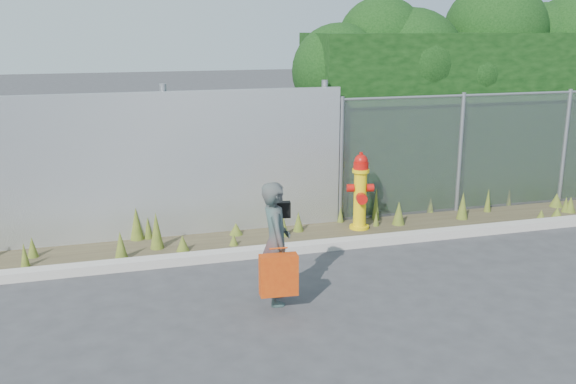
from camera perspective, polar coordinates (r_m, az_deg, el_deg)
The scene contains 10 objects.
ground at distance 7.59m, azimuth 5.21°, elevation -9.74°, with size 80.00×80.00×0.00m, color #353437.
curb at distance 9.15m, azimuth 1.11°, elevation -4.97°, with size 16.00×0.22×0.12m, color #AAA39A.
weed_strip at distance 9.98m, azimuth 4.00°, elevation -2.96°, with size 16.00×1.31×0.55m.
corrugated_fence at distance 9.67m, azimuth -19.82°, elevation 1.66°, with size 8.50×0.21×2.30m.
chainlink_fence at distance 11.83m, azimuth 19.40°, elevation 3.57°, with size 6.50×0.07×2.05m.
hedge at distance 12.67m, azimuth 17.84°, elevation 9.43°, with size 7.63×2.05×3.94m.
fire_hydrant at distance 10.03m, azimuth 6.45°, elevation -0.06°, with size 0.42×0.37×1.24m.
woman at distance 7.33m, azimuth -1.10°, elevation -4.56°, with size 0.52×0.34×1.43m, color #106861.
red_tote_bag at distance 7.15m, azimuth -0.84°, elevation -7.37°, with size 0.42×0.16×0.55m.
black_shoulder_bag at distance 7.38m, azimuth -0.73°, elevation -1.58°, with size 0.24×0.10×0.18m.
Camera 1 is at (-2.58, -6.43, 3.12)m, focal length 40.00 mm.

